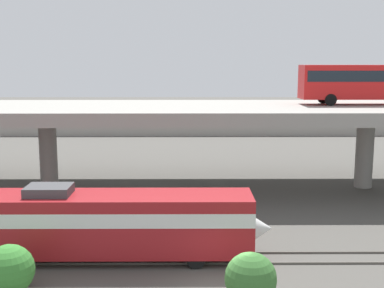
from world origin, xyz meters
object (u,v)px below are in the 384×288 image
(parked_car_1, at_px, (96,116))
(parked_car_0, at_px, (167,115))
(transit_bus_on_overpass, at_px, (371,81))
(train_locomotive, at_px, (117,221))
(parked_car_2, at_px, (268,117))
(parked_car_4, at_px, (44,118))
(parked_car_3, at_px, (238,115))

(parked_car_1, bearing_deg, parked_car_0, -171.14)
(parked_car_1, bearing_deg, transit_bus_on_overpass, 131.36)
(train_locomotive, xyz_separation_m, transit_bus_on_overpass, (19.63, 17.03, 6.96))
(parked_car_0, relative_size, parked_car_2, 1.02)
(parked_car_2, bearing_deg, parked_car_1, 177.23)
(parked_car_0, xyz_separation_m, parked_car_1, (-10.93, -1.70, -0.00))
(parked_car_2, bearing_deg, parked_car_4, -179.28)
(transit_bus_on_overpass, bearing_deg, train_locomotive, -139.05)
(parked_car_2, height_order, parked_car_3, same)
(parked_car_1, relative_size, parked_car_3, 0.90)
(parked_car_0, bearing_deg, parked_car_3, -179.75)
(parked_car_2, bearing_deg, transit_bus_on_overpass, -83.77)
(parked_car_0, xyz_separation_m, parked_car_4, (-18.51, -3.42, 0.00))
(train_locomotive, bearing_deg, parked_car_2, 72.23)
(train_locomotive, relative_size, parked_car_3, 3.88)
(parked_car_3, xyz_separation_m, parked_car_4, (-29.88, -3.47, 0.00))
(parked_car_1, height_order, parked_car_4, same)
(train_locomotive, distance_m, parked_car_2, 52.51)
(train_locomotive, distance_m, parked_car_3, 54.33)
(parked_car_2, relative_size, parked_car_3, 0.96)
(parked_car_2, xyz_separation_m, parked_car_3, (-4.26, 3.04, 0.00))
(train_locomotive, height_order, parked_car_4, train_locomotive)
(parked_car_3, bearing_deg, parked_car_2, 144.52)
(parked_car_0, height_order, parked_car_1, same)
(parked_car_1, distance_m, parked_car_4, 7.78)
(transit_bus_on_overpass, relative_size, parked_car_4, 2.79)
(transit_bus_on_overpass, bearing_deg, parked_car_3, 102.32)
(parked_car_0, bearing_deg, transit_bus_on_overpass, 118.14)
(train_locomotive, distance_m, parked_car_0, 53.00)
(parked_car_0, height_order, parked_car_4, same)
(transit_bus_on_overpass, bearing_deg, parked_car_2, 96.23)
(parked_car_0, bearing_deg, parked_car_4, 10.46)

